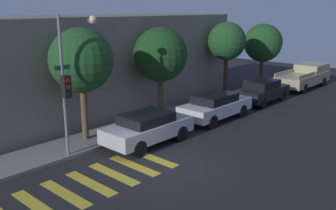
# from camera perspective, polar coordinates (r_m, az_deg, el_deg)

# --- Properties ---
(ground_plane) EXTENTS (60.00, 60.00, 0.00)m
(ground_plane) POSITION_cam_1_polar(r_m,az_deg,el_deg) (15.02, -1.08, -9.24)
(ground_plane) COLOR black
(sidewalk) EXTENTS (26.00, 2.22, 0.14)m
(sidewalk) POSITION_cam_1_polar(r_m,az_deg,el_deg) (18.03, -11.09, -5.11)
(sidewalk) COLOR slate
(sidewalk) RESTS_ON ground
(building_row) EXTENTS (26.00, 6.00, 5.62)m
(building_row) POSITION_cam_1_polar(r_m,az_deg,el_deg) (21.08, -18.83, 4.93)
(building_row) COLOR slate
(building_row) RESTS_ON ground
(crosswalk) EXTENTS (6.73, 2.60, 0.00)m
(crosswalk) POSITION_cam_1_polar(r_m,az_deg,el_deg) (13.91, -11.72, -11.60)
(crosswalk) COLOR gold
(crosswalk) RESTS_ON ground
(traffic_light_pole) EXTENTS (2.09, 0.56, 5.84)m
(traffic_light_pole) POSITION_cam_1_polar(r_m,az_deg,el_deg) (15.49, -14.55, 5.18)
(traffic_light_pole) COLOR slate
(traffic_light_pole) RESTS_ON ground
(sedan_near_corner) EXTENTS (4.34, 1.87, 1.49)m
(sedan_near_corner) POSITION_cam_1_polar(r_m,az_deg,el_deg) (17.01, -3.09, -3.45)
(sedan_near_corner) COLOR #B7BABF
(sedan_near_corner) RESTS_ON ground
(sedan_middle) EXTENTS (4.65, 1.87, 1.49)m
(sedan_middle) POSITION_cam_1_polar(r_m,az_deg,el_deg) (20.86, 7.25, -0.12)
(sedan_middle) COLOR silver
(sedan_middle) RESTS_ON ground
(sedan_far_end) EXTENTS (4.27, 1.82, 1.53)m
(sedan_far_end) POSITION_cam_1_polar(r_m,az_deg,el_deg) (25.20, 14.15, 2.13)
(sedan_far_end) COLOR black
(sedan_far_end) RESTS_ON ground
(pickup_truck) EXTENTS (5.78, 2.08, 1.73)m
(pickup_truck) POSITION_cam_1_polar(r_m,az_deg,el_deg) (31.15, 20.11, 4.17)
(pickup_truck) COLOR tan
(pickup_truck) RESTS_ON ground
(tree_near_corner) EXTENTS (2.88, 2.88, 5.27)m
(tree_near_corner) POSITION_cam_1_polar(r_m,az_deg,el_deg) (17.11, -13.07, 6.62)
(tree_near_corner) COLOR brown
(tree_near_corner) RESTS_ON ground
(tree_midblock) EXTENTS (2.95, 2.95, 5.09)m
(tree_midblock) POSITION_cam_1_polar(r_m,az_deg,el_deg) (20.41, -1.17, 7.63)
(tree_midblock) COLOR brown
(tree_midblock) RESTS_ON ground
(tree_far_end) EXTENTS (2.52, 2.52, 5.19)m
(tree_far_end) POSITION_cam_1_polar(r_m,az_deg,el_deg) (25.34, 8.94, 9.53)
(tree_far_end) COLOR #42301E
(tree_far_end) RESTS_ON ground
(tree_behind_truck) EXTENTS (2.88, 2.88, 4.92)m
(tree_behind_truck) POSITION_cam_1_polar(r_m,az_deg,el_deg) (29.57, 14.28, 9.14)
(tree_behind_truck) COLOR #4C3823
(tree_behind_truck) RESTS_ON ground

